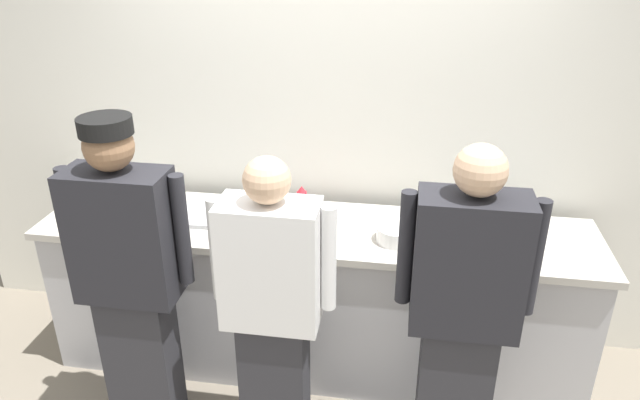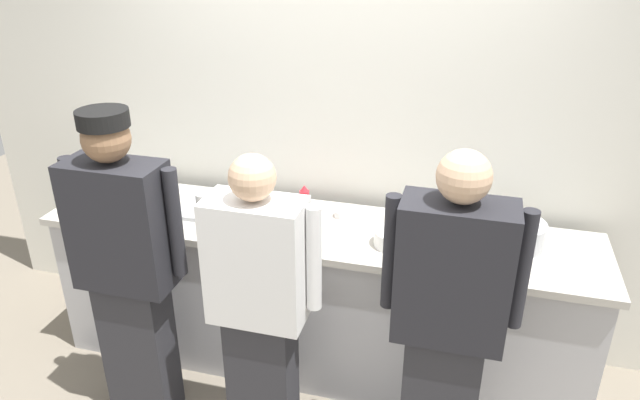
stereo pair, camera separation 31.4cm
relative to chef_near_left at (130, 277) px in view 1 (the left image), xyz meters
name	(u,v)px [view 1 (the left image)]	position (x,y,z in m)	size (l,w,h in m)	color
ground_plane	(305,400)	(0.80, 0.27, -0.92)	(9.00, 9.00, 0.00)	slate
wall_back	(328,124)	(0.80, 1.09, 0.46)	(4.83, 0.10, 2.75)	silver
prep_counter	(315,296)	(0.80, 0.63, -0.45)	(3.08, 0.67, 0.93)	#B2B2B7
chef_near_left	(130,277)	(0.00, 0.00, 0.00)	(0.62, 0.24, 1.71)	#2D2D33
chef_center	(272,307)	(0.70, -0.02, -0.08)	(0.59, 0.24, 1.58)	#2D2D33
chef_far_right	(463,311)	(1.56, 0.02, -0.03)	(0.61, 0.24, 1.67)	#2D2D33
plate_stack_front	(397,234)	(1.25, 0.53, 0.06)	(0.22, 0.22, 0.08)	white
plate_stack_rear	(110,216)	(-0.35, 0.50, 0.05)	(0.25, 0.25, 0.07)	white
mixing_bowl_steel	(511,223)	(1.85, 0.71, 0.08)	(0.30, 0.30, 0.13)	#B7BABF
sheet_tray	(216,217)	(0.23, 0.63, 0.03)	(0.51, 0.28, 0.02)	#B7BABF
squeeze_bottle_primary	(302,203)	(0.71, 0.70, 0.11)	(0.05, 0.05, 0.20)	red
ramekin_red_sauce	(292,231)	(0.69, 0.51, 0.04)	(0.10, 0.10, 0.04)	white
ramekin_green_sauce	(110,199)	(-0.46, 0.73, 0.04)	(0.11, 0.11, 0.05)	white
ramekin_orange_sauce	(339,212)	(0.91, 0.78, 0.04)	(0.10, 0.10, 0.04)	white
deli_cup	(154,210)	(-0.12, 0.58, 0.07)	(0.09, 0.09, 0.10)	white
chefs_knife	(449,242)	(1.52, 0.55, 0.02)	(0.28, 0.03, 0.02)	#B7BABF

